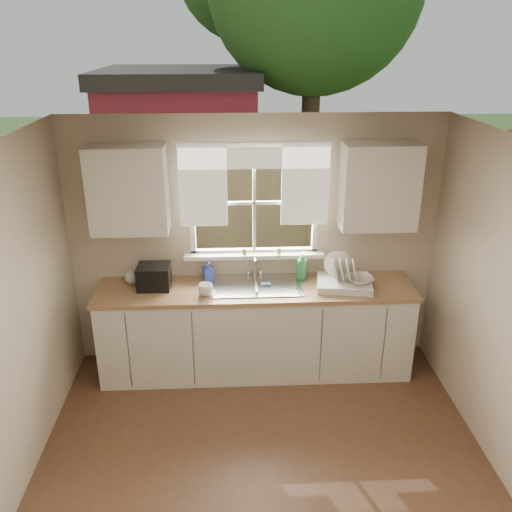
{
  "coord_description": "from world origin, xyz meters",
  "views": [
    {
      "loc": [
        -0.23,
        -2.98,
        3.17
      ],
      "look_at": [
        0.0,
        1.65,
        1.25
      ],
      "focal_mm": 38.0,
      "sensor_mm": 36.0,
      "label": 1
    }
  ],
  "objects_px": {
    "soap_bottle_a": "(302,266)",
    "black_appliance": "(154,277)",
    "dish_rack": "(344,280)",
    "cup": "(205,290)"
  },
  "relations": [
    {
      "from": "soap_bottle_a",
      "to": "black_appliance",
      "type": "distance_m",
      "value": 1.43
    },
    {
      "from": "soap_bottle_a",
      "to": "black_appliance",
      "type": "relative_size",
      "value": 0.95
    },
    {
      "from": "dish_rack",
      "to": "black_appliance",
      "type": "xyz_separation_m",
      "value": [
        -1.81,
        0.08,
        0.05
      ]
    },
    {
      "from": "soap_bottle_a",
      "to": "dish_rack",
      "type": "bearing_deg",
      "value": -16.82
    },
    {
      "from": "cup",
      "to": "black_appliance",
      "type": "bearing_deg",
      "value": 174.15
    },
    {
      "from": "soap_bottle_a",
      "to": "cup",
      "type": "xyz_separation_m",
      "value": [
        -0.93,
        -0.3,
        -0.09
      ]
    },
    {
      "from": "dish_rack",
      "to": "cup",
      "type": "distance_m",
      "value": 1.32
    },
    {
      "from": "black_appliance",
      "to": "soap_bottle_a",
      "type": "bearing_deg",
      "value": 5.51
    },
    {
      "from": "soap_bottle_a",
      "to": "black_appliance",
      "type": "height_order",
      "value": "soap_bottle_a"
    },
    {
      "from": "dish_rack",
      "to": "soap_bottle_a",
      "type": "relative_size",
      "value": 1.94
    }
  ]
}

